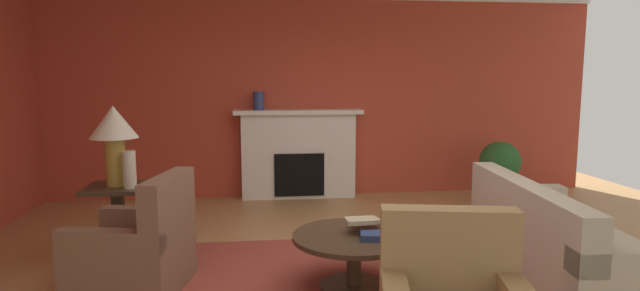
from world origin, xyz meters
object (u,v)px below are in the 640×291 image
coffee_table (354,248)px  side_table (119,217)px  vase_on_side_table (129,170)px  table_lamp (114,130)px  vase_mantel_left (259,101)px  potted_plant (500,166)px  sofa (559,248)px  armchair_near_window (137,254)px  fireplace (299,156)px

coffee_table → side_table: (-2.08, 0.97, 0.06)m
coffee_table → vase_on_side_table: bearing=156.3°
table_lamp → vase_on_side_table: 0.40m
side_table → vase_mantel_left: (1.34, 2.22, 0.98)m
potted_plant → vase_on_side_table: bearing=-157.6°
coffee_table → vase_mantel_left: bearing=103.1°
side_table → vase_on_side_table: size_ratio=2.04×
sofa → armchair_near_window: bearing=175.9°
table_lamp → potted_plant: 5.00m
vase_on_side_table → potted_plant: size_ratio=0.41×
vase_on_side_table → potted_plant: bearing=22.4°
armchair_near_window → vase_on_side_table: size_ratio=2.77×
armchair_near_window → vase_on_side_table: bearing=105.7°
coffee_table → table_lamp: bearing=155.1°
fireplace → sofa: size_ratio=0.83×
vase_on_side_table → armchair_near_window: bearing=-74.3°
fireplace → coffee_table: bearing=-86.6°
armchair_near_window → side_table: size_ratio=1.36×
side_table → potted_plant: 4.95m
vase_on_side_table → potted_plant: (4.49, 1.85, -0.38)m
fireplace → armchair_near_window: bearing=-116.6°
fireplace → table_lamp: (-1.89, -2.27, 0.63)m
vase_mantel_left → potted_plant: bearing=-8.5°
side_table → vase_on_side_table: vase_on_side_table is taller
armchair_near_window → table_lamp: table_lamp is taller
sofa → potted_plant: bearing=73.2°
fireplace → vase_on_side_table: size_ratio=5.24×
vase_mantel_left → fireplace: bearing=5.2°
armchair_near_window → vase_on_side_table: (-0.19, 0.69, 0.56)m
table_lamp → coffee_table: bearing=-24.9°
coffee_table → side_table: 2.29m
armchair_near_window → table_lamp: size_ratio=1.27×
fireplace → coffee_table: (0.19, -3.24, -0.26)m
armchair_near_window → side_table: bearing=113.0°
armchair_near_window → coffee_table: (1.74, -0.16, 0.03)m
armchair_near_window → potted_plant: armchair_near_window is taller
armchair_near_window → fireplace: bearing=63.4°
armchair_near_window → vase_mantel_left: 3.37m
fireplace → vase_on_side_table: 2.97m
fireplace → side_table: fireplace is taller
side_table → table_lamp: table_lamp is taller
sofa → fireplace: bearing=119.8°
fireplace → table_lamp: 3.02m
sofa → coffee_table: (-1.72, 0.09, 0.04)m
vase_on_side_table → fireplace: bearing=54.0°
coffee_table → side_table: side_table is taller
table_lamp → side_table: bearing=-90.0°
fireplace → table_lamp: bearing=-129.8°
coffee_table → vase_on_side_table: (-1.93, 0.85, 0.54)m
coffee_table → vase_mantel_left: size_ratio=3.95×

